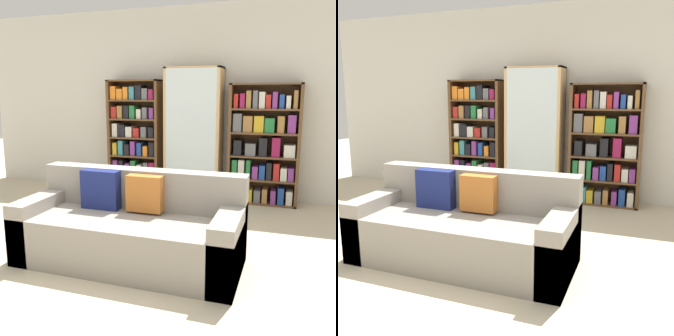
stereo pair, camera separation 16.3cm
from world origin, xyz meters
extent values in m
plane|color=beige|center=(0.00, 0.00, 0.00)|extent=(16.00, 16.00, 0.00)
cube|color=beige|center=(0.00, 2.81, 1.35)|extent=(6.83, 0.06, 2.70)
cube|color=gray|center=(0.13, 0.31, 0.21)|extent=(1.95, 0.81, 0.43)
cube|color=gray|center=(0.13, 0.61, 0.61)|extent=(1.95, 0.20, 0.37)
cube|color=gray|center=(-0.74, 0.31, 0.27)|extent=(0.20, 0.81, 0.55)
cube|color=gray|center=(1.01, 0.31, 0.27)|extent=(0.20, 0.81, 0.55)
cube|color=navy|center=(-0.21, 0.45, 0.61)|extent=(0.36, 0.12, 0.36)
cube|color=#B76628|center=(0.23, 0.45, 0.61)|extent=(0.32, 0.12, 0.32)
cube|color=brown|center=(-1.16, 2.60, 0.84)|extent=(0.04, 0.32, 1.68)
cube|color=brown|center=(-0.41, 2.60, 0.84)|extent=(0.04, 0.32, 1.68)
cube|color=brown|center=(-0.79, 2.60, 1.67)|extent=(0.79, 0.32, 0.02)
cube|color=brown|center=(-0.79, 2.60, 0.01)|extent=(0.79, 0.32, 0.02)
cube|color=brown|center=(-0.79, 2.76, 0.84)|extent=(0.79, 0.01, 1.68)
cube|color=brown|center=(-0.79, 2.60, 0.30)|extent=(0.71, 0.32, 0.02)
cube|color=brown|center=(-0.79, 2.60, 0.57)|extent=(0.71, 0.32, 0.02)
cube|color=brown|center=(-0.79, 2.60, 0.84)|extent=(0.71, 0.32, 0.02)
cube|color=brown|center=(-0.79, 2.60, 1.11)|extent=(0.71, 0.32, 0.02)
cube|color=brown|center=(-0.79, 2.60, 1.39)|extent=(0.71, 0.32, 0.02)
cube|color=olive|center=(-1.09, 2.59, 0.10)|extent=(0.05, 0.24, 0.16)
cube|color=#5B5B60|center=(-1.01, 2.59, 0.10)|extent=(0.05, 0.24, 0.15)
cube|color=#7A3384|center=(-0.94, 2.59, 0.13)|extent=(0.05, 0.24, 0.22)
cube|color=beige|center=(-0.86, 2.59, 0.13)|extent=(0.06, 0.24, 0.22)
cube|color=olive|center=(-0.79, 2.59, 0.12)|extent=(0.07, 0.24, 0.19)
cube|color=beige|center=(-0.71, 2.59, 0.10)|extent=(0.05, 0.24, 0.16)
cube|color=#237038|center=(-0.63, 2.59, 0.13)|extent=(0.06, 0.24, 0.21)
cube|color=#8E1947|center=(-0.56, 2.59, 0.10)|extent=(0.06, 0.24, 0.16)
cube|color=gold|center=(-0.48, 2.59, 0.11)|extent=(0.05, 0.24, 0.17)
cube|color=#7A3384|center=(-1.08, 2.59, 0.40)|extent=(0.07, 0.24, 0.19)
cube|color=black|center=(-0.98, 2.59, 0.40)|extent=(0.06, 0.24, 0.19)
cube|color=#7A3384|center=(-0.88, 2.59, 0.38)|extent=(0.08, 0.24, 0.15)
cube|color=#237038|center=(-0.79, 2.59, 0.41)|extent=(0.07, 0.24, 0.20)
cube|color=beige|center=(-0.69, 2.59, 0.38)|extent=(0.07, 0.24, 0.14)
cube|color=#5B5B60|center=(-0.59, 2.59, 0.40)|extent=(0.07, 0.24, 0.18)
cube|color=#8E1947|center=(-0.49, 2.59, 0.40)|extent=(0.08, 0.24, 0.18)
cube|color=gold|center=(-1.08, 2.59, 0.67)|extent=(0.06, 0.24, 0.18)
cube|color=teal|center=(-0.98, 2.59, 0.69)|extent=(0.07, 0.24, 0.22)
cube|color=black|center=(-0.89, 2.59, 0.66)|extent=(0.08, 0.24, 0.17)
cube|color=#7A3384|center=(-0.79, 2.59, 0.69)|extent=(0.07, 0.24, 0.21)
cube|color=#1E4293|center=(-0.69, 2.59, 0.68)|extent=(0.07, 0.24, 0.20)
cube|color=orange|center=(-0.59, 2.59, 0.66)|extent=(0.06, 0.24, 0.15)
cube|color=black|center=(-0.49, 2.59, 0.68)|extent=(0.08, 0.24, 0.21)
cube|color=beige|center=(-1.07, 2.59, 0.95)|extent=(0.08, 0.24, 0.20)
cube|color=black|center=(-0.96, 2.59, 0.94)|extent=(0.10, 0.24, 0.18)
cube|color=beige|center=(-0.85, 2.59, 0.93)|extent=(0.09, 0.24, 0.15)
cube|color=#AD231E|center=(-0.73, 2.59, 0.92)|extent=(0.09, 0.24, 0.14)
cube|color=#5B5B60|center=(-0.61, 2.59, 0.93)|extent=(0.08, 0.24, 0.16)
cube|color=black|center=(-0.50, 2.59, 0.93)|extent=(0.08, 0.24, 0.15)
cube|color=#AD231E|center=(-1.08, 2.59, 1.21)|extent=(0.08, 0.24, 0.17)
cube|color=olive|center=(-0.98, 2.59, 1.22)|extent=(0.08, 0.24, 0.18)
cube|color=black|center=(-0.88, 2.59, 1.22)|extent=(0.08, 0.24, 0.19)
cube|color=#237038|center=(-0.79, 2.59, 1.22)|extent=(0.08, 0.24, 0.19)
cube|color=beige|center=(-0.69, 2.59, 1.19)|extent=(0.07, 0.24, 0.14)
cube|color=#5B5B60|center=(-0.59, 2.59, 1.21)|extent=(0.07, 0.24, 0.16)
cube|color=#7A3384|center=(-0.49, 2.59, 1.20)|extent=(0.06, 0.24, 0.16)
cube|color=orange|center=(-1.08, 2.59, 1.49)|extent=(0.08, 0.24, 0.19)
cube|color=orange|center=(-0.98, 2.59, 1.48)|extent=(0.09, 0.24, 0.16)
cube|color=orange|center=(-0.89, 2.59, 1.49)|extent=(0.07, 0.24, 0.18)
cube|color=teal|center=(-0.79, 2.59, 1.49)|extent=(0.07, 0.24, 0.18)
cube|color=black|center=(-0.69, 2.59, 1.50)|extent=(0.09, 0.24, 0.20)
cube|color=#5B5B60|center=(-0.59, 2.59, 1.48)|extent=(0.08, 0.24, 0.16)
cube|color=#8E1947|center=(-0.49, 2.59, 1.47)|extent=(0.07, 0.24, 0.15)
cube|color=tan|center=(-0.26, 2.58, 0.92)|extent=(0.04, 0.36, 1.84)
cube|color=tan|center=(0.49, 2.58, 0.92)|extent=(0.04, 0.36, 1.84)
cube|color=tan|center=(0.11, 2.58, 1.83)|extent=(0.78, 0.36, 0.02)
cube|color=tan|center=(0.11, 2.58, 0.01)|extent=(0.78, 0.36, 0.02)
cube|color=tan|center=(0.11, 2.76, 0.92)|extent=(0.78, 0.01, 1.84)
cube|color=silver|center=(0.11, 2.41, 0.92)|extent=(0.70, 0.01, 1.82)
cube|color=tan|center=(0.11, 2.58, 0.32)|extent=(0.70, 0.32, 0.02)
cube|color=tan|center=(0.11, 2.58, 0.62)|extent=(0.70, 0.32, 0.02)
cube|color=tan|center=(0.11, 2.58, 0.92)|extent=(0.70, 0.32, 0.02)
cube|color=tan|center=(0.11, 2.58, 1.22)|extent=(0.70, 0.32, 0.02)
cube|color=tan|center=(0.11, 2.58, 1.52)|extent=(0.70, 0.32, 0.02)
cylinder|color=silver|center=(-0.16, 2.58, 0.06)|extent=(0.01, 0.01, 0.07)
cone|color=silver|center=(-0.16, 2.58, 0.14)|extent=(0.08, 0.08, 0.09)
cylinder|color=silver|center=(-0.05, 2.60, 0.06)|extent=(0.01, 0.01, 0.07)
cone|color=silver|center=(-0.05, 2.60, 0.14)|extent=(0.08, 0.08, 0.09)
cylinder|color=silver|center=(0.06, 2.57, 0.06)|extent=(0.01, 0.01, 0.07)
cone|color=silver|center=(0.06, 2.57, 0.14)|extent=(0.08, 0.08, 0.09)
cylinder|color=silver|center=(0.17, 2.57, 0.06)|extent=(0.01, 0.01, 0.07)
cone|color=silver|center=(0.17, 2.57, 0.14)|extent=(0.08, 0.08, 0.09)
cylinder|color=silver|center=(0.28, 2.60, 0.06)|extent=(0.01, 0.01, 0.07)
cone|color=silver|center=(0.28, 2.60, 0.14)|extent=(0.08, 0.08, 0.09)
cylinder|color=silver|center=(0.39, 2.60, 0.06)|extent=(0.01, 0.01, 0.07)
cone|color=silver|center=(0.39, 2.60, 0.14)|extent=(0.08, 0.08, 0.09)
cylinder|color=silver|center=(-0.14, 2.57, 0.37)|extent=(0.01, 0.01, 0.08)
cone|color=silver|center=(-0.14, 2.57, 0.46)|extent=(0.09, 0.09, 0.09)
cylinder|color=silver|center=(0.03, 2.60, 0.37)|extent=(0.01, 0.01, 0.08)
cone|color=silver|center=(0.03, 2.60, 0.46)|extent=(0.09, 0.09, 0.09)
cylinder|color=silver|center=(0.20, 2.59, 0.37)|extent=(0.01, 0.01, 0.08)
cone|color=silver|center=(0.20, 2.59, 0.46)|extent=(0.09, 0.09, 0.09)
cylinder|color=silver|center=(0.36, 2.59, 0.37)|extent=(0.01, 0.01, 0.08)
cone|color=silver|center=(0.36, 2.59, 0.46)|extent=(0.09, 0.09, 0.09)
cylinder|color=silver|center=(-0.14, 2.57, 0.67)|extent=(0.01, 0.01, 0.08)
cone|color=silver|center=(-0.14, 2.57, 0.76)|extent=(0.09, 0.09, 0.10)
cylinder|color=silver|center=(0.03, 2.57, 0.67)|extent=(0.01, 0.01, 0.08)
cone|color=silver|center=(0.03, 2.57, 0.76)|extent=(0.09, 0.09, 0.10)
cylinder|color=silver|center=(0.20, 2.59, 0.67)|extent=(0.01, 0.01, 0.08)
cone|color=silver|center=(0.20, 2.59, 0.76)|extent=(0.09, 0.09, 0.10)
cylinder|color=silver|center=(0.36, 2.58, 0.67)|extent=(0.01, 0.01, 0.08)
cone|color=silver|center=(0.36, 2.58, 0.76)|extent=(0.09, 0.09, 0.10)
cylinder|color=silver|center=(-0.11, 2.57, 0.97)|extent=(0.01, 0.01, 0.08)
cone|color=silver|center=(-0.11, 2.57, 1.06)|extent=(0.09, 0.09, 0.10)
cylinder|color=silver|center=(0.11, 2.57, 0.97)|extent=(0.01, 0.01, 0.08)
cone|color=silver|center=(0.11, 2.57, 1.06)|extent=(0.09, 0.09, 0.10)
cylinder|color=silver|center=(0.33, 2.57, 0.97)|extent=(0.01, 0.01, 0.08)
cone|color=silver|center=(0.33, 2.57, 1.06)|extent=(0.09, 0.09, 0.10)
cylinder|color=silver|center=(-0.11, 2.58, 1.27)|extent=(0.01, 0.01, 0.07)
cone|color=silver|center=(-0.11, 2.58, 1.35)|extent=(0.09, 0.09, 0.09)
cylinder|color=silver|center=(0.11, 2.60, 1.27)|extent=(0.01, 0.01, 0.07)
cone|color=silver|center=(0.11, 2.60, 1.35)|extent=(0.09, 0.09, 0.09)
cylinder|color=silver|center=(0.33, 2.59, 1.27)|extent=(0.01, 0.01, 0.07)
cone|color=silver|center=(0.33, 2.59, 1.35)|extent=(0.09, 0.09, 0.09)
cylinder|color=silver|center=(-0.15, 2.57, 1.57)|extent=(0.01, 0.01, 0.07)
cone|color=silver|center=(-0.15, 2.57, 1.65)|extent=(0.09, 0.09, 0.09)
cylinder|color=silver|center=(-0.02, 2.59, 1.57)|extent=(0.01, 0.01, 0.07)
cone|color=silver|center=(-0.02, 2.59, 1.65)|extent=(0.09, 0.09, 0.09)
cylinder|color=silver|center=(0.11, 2.58, 1.57)|extent=(0.01, 0.01, 0.07)
cone|color=silver|center=(0.11, 2.58, 1.65)|extent=(0.09, 0.09, 0.09)
cylinder|color=silver|center=(0.25, 2.57, 1.57)|extent=(0.01, 0.01, 0.07)
cone|color=silver|center=(0.25, 2.57, 1.65)|extent=(0.09, 0.09, 0.09)
cylinder|color=silver|center=(0.38, 2.59, 1.57)|extent=(0.01, 0.01, 0.07)
cone|color=silver|center=(0.38, 2.59, 1.65)|extent=(0.09, 0.09, 0.09)
cube|color=brown|center=(0.64, 2.60, 0.81)|extent=(0.04, 0.32, 1.62)
cube|color=brown|center=(1.53, 2.60, 0.81)|extent=(0.04, 0.32, 1.62)
cube|color=brown|center=(1.08, 2.60, 1.61)|extent=(0.93, 0.32, 0.02)
cube|color=brown|center=(1.08, 2.60, 0.01)|extent=(0.93, 0.32, 0.02)
cube|color=brown|center=(1.08, 2.76, 0.81)|extent=(0.93, 0.01, 1.62)
cube|color=brown|center=(1.08, 2.60, 0.34)|extent=(0.85, 0.32, 0.02)
cube|color=brown|center=(1.08, 2.60, 0.65)|extent=(0.85, 0.32, 0.02)
cube|color=brown|center=(1.08, 2.60, 0.97)|extent=(0.85, 0.32, 0.02)
cube|color=brown|center=(1.08, 2.60, 1.28)|extent=(0.85, 0.32, 0.02)
cube|color=teal|center=(0.72, 2.59, 0.12)|extent=(0.07, 0.24, 0.19)
cube|color=teal|center=(0.83, 2.59, 0.13)|extent=(0.09, 0.24, 0.21)
cube|color=gold|center=(0.92, 2.59, 0.11)|extent=(0.09, 0.24, 0.17)
cube|color=#5B5B60|center=(1.03, 2.59, 0.11)|extent=(0.08, 0.24, 0.17)
cube|color=olive|center=(1.13, 2.59, 0.12)|extent=(0.07, 0.24, 0.19)
cube|color=#7A3384|center=(1.24, 2.59, 0.12)|extent=(0.07, 0.24, 0.18)
cube|color=#1E4293|center=(1.34, 2.59, 0.14)|extent=(0.08, 0.24, 0.22)
cube|color=beige|center=(1.45, 2.59, 0.12)|extent=(0.08, 0.24, 0.19)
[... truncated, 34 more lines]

